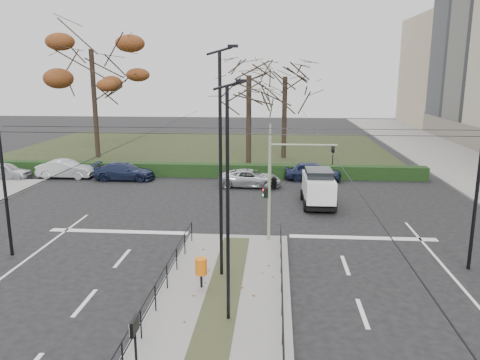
% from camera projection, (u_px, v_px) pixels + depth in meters
% --- Properties ---
extents(ground, '(140.00, 140.00, 0.00)m').
position_uv_depth(ground, '(227.00, 282.00, 17.66)').
color(ground, black).
rests_on(ground, ground).
extents(median_island, '(4.40, 15.00, 0.14)m').
position_uv_depth(median_island, '(219.00, 313.00, 15.21)').
color(median_island, slate).
rests_on(median_island, ground).
extents(sidewalk_east, '(8.00, 90.00, 0.14)m').
position_uv_depth(sidewalk_east, '(477.00, 171.00, 37.67)').
color(sidewalk_east, slate).
rests_on(sidewalk_east, ground).
extents(park, '(38.00, 26.00, 0.10)m').
position_uv_depth(park, '(202.00, 149.00, 49.22)').
color(park, black).
rests_on(park, ground).
extents(hedge, '(38.00, 1.00, 1.00)m').
position_uv_depth(hedge, '(175.00, 170.00, 36.09)').
color(hedge, black).
rests_on(hedge, ground).
extents(median_railing, '(4.14, 13.24, 0.92)m').
position_uv_depth(median_railing, '(218.00, 289.00, 14.91)').
color(median_railing, black).
rests_on(median_railing, median_island).
extents(catenary, '(20.00, 34.00, 6.00)m').
position_uv_depth(catenary, '(230.00, 184.00, 18.48)').
color(catenary, black).
rests_on(catenary, ground).
extents(traffic_light, '(3.29, 1.88, 4.84)m').
position_uv_depth(traffic_light, '(276.00, 181.00, 21.25)').
color(traffic_light, gray).
rests_on(traffic_light, median_island).
extents(litter_bin, '(0.43, 0.43, 1.10)m').
position_uv_depth(litter_bin, '(201.00, 267.00, 16.77)').
color(litter_bin, black).
rests_on(litter_bin, median_island).
extents(info_panel, '(0.11, 0.50, 1.90)m').
position_uv_depth(info_panel, '(135.00, 334.00, 11.11)').
color(info_panel, black).
rests_on(info_panel, median_island).
extents(streetlamp_median_near, '(0.62, 0.13, 7.40)m').
position_uv_depth(streetlamp_median_near, '(228.00, 204.00, 13.92)').
color(streetlamp_median_near, black).
rests_on(streetlamp_median_near, median_island).
extents(streetlamp_median_far, '(0.71, 0.15, 8.54)m').
position_uv_depth(streetlamp_median_far, '(221.00, 164.00, 17.06)').
color(streetlamp_median_far, black).
rests_on(streetlamp_median_far, median_island).
extents(parked_car_first, '(3.87, 1.68, 1.30)m').
position_uv_depth(parked_car_first, '(5.00, 171.00, 34.82)').
color(parked_car_first, '#B3B6BB').
rests_on(parked_car_first, ground).
extents(parked_car_second, '(4.21, 1.56, 1.37)m').
position_uv_depth(parked_car_second, '(66.00, 169.00, 35.35)').
color(parked_car_second, '#B3B6BB').
rests_on(parked_car_second, ground).
extents(parked_car_third, '(4.50, 1.86, 1.30)m').
position_uv_depth(parked_car_third, '(124.00, 171.00, 34.73)').
color(parked_car_third, '#1C2443').
rests_on(parked_car_third, ground).
extents(parked_car_fourth, '(4.44, 2.26, 1.20)m').
position_uv_depth(parked_car_fourth, '(250.00, 178.00, 32.64)').
color(parked_car_fourth, '#B3B6BB').
rests_on(parked_car_fourth, ground).
extents(white_van, '(1.93, 4.03, 2.20)m').
position_uv_depth(white_van, '(318.00, 187.00, 27.79)').
color(white_van, white).
rests_on(white_van, ground).
extents(rust_tree, '(8.59, 8.59, 12.92)m').
position_uv_depth(rust_tree, '(91.00, 49.00, 41.95)').
color(rust_tree, black).
rests_on(rust_tree, park).
extents(bare_tree_center, '(6.34, 6.34, 9.85)m').
position_uv_depth(bare_tree_center, '(285.00, 83.00, 42.12)').
color(bare_tree_center, black).
rests_on(bare_tree_center, park).
extents(bare_tree_near, '(5.73, 5.73, 9.99)m').
position_uv_depth(bare_tree_near, '(249.00, 82.00, 39.11)').
color(bare_tree_near, black).
rests_on(bare_tree_near, park).
extents(parked_car_fifth, '(4.26, 2.07, 1.40)m').
position_uv_depth(parked_car_fifth, '(313.00, 171.00, 34.49)').
color(parked_car_fifth, '#1C2443').
rests_on(parked_car_fifth, ground).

